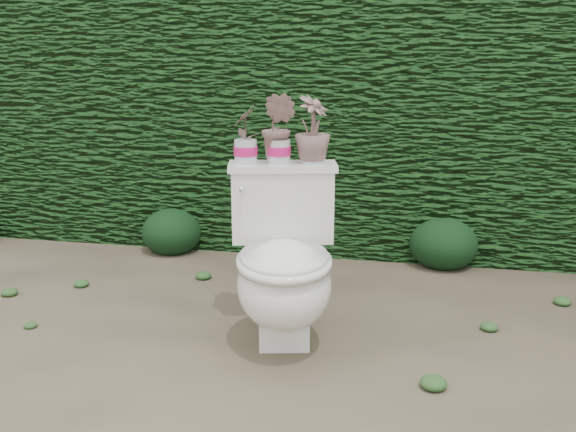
% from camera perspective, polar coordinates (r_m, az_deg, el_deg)
% --- Properties ---
extents(ground, '(60.00, 60.00, 0.00)m').
position_cam_1_polar(ground, '(3.10, -2.07, -9.91)').
color(ground, '#6B5F49').
rests_on(ground, ground).
extents(hedge, '(8.00, 1.00, 1.60)m').
position_cam_1_polar(hedge, '(4.42, 2.71, 8.29)').
color(hedge, '#1D4C19').
rests_on(hedge, ground).
extents(toilet, '(0.59, 0.76, 0.78)m').
position_cam_1_polar(toilet, '(2.84, -0.38, -4.50)').
color(toilet, white).
rests_on(toilet, ground).
extents(potted_plant_left, '(0.10, 0.14, 0.26)m').
position_cam_1_polar(potted_plant_left, '(2.95, -3.81, 7.14)').
color(potted_plant_left, '#237028').
rests_on(potted_plant_left, toilet).
extents(potted_plant_center, '(0.21, 0.20, 0.31)m').
position_cam_1_polar(potted_plant_center, '(2.95, -0.82, 7.66)').
color(potted_plant_center, '#237028').
rests_on(potted_plant_center, toilet).
extents(potted_plant_right, '(0.22, 0.22, 0.29)m').
position_cam_1_polar(potted_plant_right, '(2.95, 2.22, 7.53)').
color(potted_plant_right, '#237028').
rests_on(potted_plant_right, toilet).
extents(liriope_clump_1, '(0.39, 0.39, 0.31)m').
position_cam_1_polar(liriope_clump_1, '(4.26, -10.31, -1.03)').
color(liriope_clump_1, black).
rests_on(liriope_clump_1, ground).
extents(liriope_clump_2, '(0.42, 0.42, 0.33)m').
position_cam_1_polar(liriope_clump_2, '(4.02, 13.68, -1.97)').
color(liriope_clump_2, black).
rests_on(liriope_clump_2, ground).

